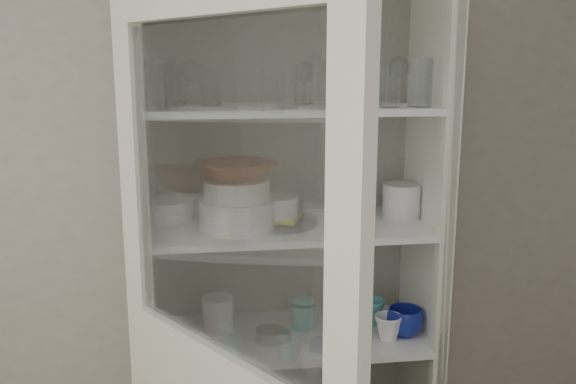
# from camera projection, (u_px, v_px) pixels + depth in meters

# --- Properties ---
(wall_back) EXTENTS (3.60, 0.02, 2.60)m
(wall_back) POSITION_uv_depth(u_px,v_px,m) (227.00, 200.00, 2.26)
(wall_back) COLOR gray
(wall_back) RESTS_ON ground
(pantry_cabinet) EXTENTS (1.00, 0.45, 2.10)m
(pantry_cabinet) POSITION_uv_depth(u_px,v_px,m) (286.00, 304.00, 2.21)
(pantry_cabinet) COLOR silver
(pantry_cabinet) RESTS_ON floor
(tumbler_0) EXTENTS (0.08, 0.08, 0.14)m
(tumbler_0) POSITION_uv_depth(u_px,v_px,m) (156.00, 85.00, 1.78)
(tumbler_0) COLOR silver
(tumbler_0) RESTS_ON shelf_glass
(tumbler_1) EXTENTS (0.08, 0.08, 0.13)m
(tumbler_1) POSITION_uv_depth(u_px,v_px,m) (167.00, 87.00, 1.78)
(tumbler_1) COLOR silver
(tumbler_1) RESTS_ON shelf_glass
(tumbler_2) EXTENTS (0.08, 0.08, 0.13)m
(tumbler_2) POSITION_uv_depth(u_px,v_px,m) (287.00, 86.00, 1.87)
(tumbler_2) COLOR silver
(tumbler_2) RESTS_ON shelf_glass
(tumbler_3) EXTENTS (0.08, 0.08, 0.14)m
(tumbler_3) POSITION_uv_depth(u_px,v_px,m) (339.00, 85.00, 1.85)
(tumbler_3) COLOR silver
(tumbler_3) RESTS_ON shelf_glass
(tumbler_4) EXTENTS (0.08, 0.08, 0.14)m
(tumbler_4) POSITION_uv_depth(u_px,v_px,m) (338.00, 84.00, 1.86)
(tumbler_4) COLOR silver
(tumbler_4) RESTS_ON shelf_glass
(tumbler_5) EXTENTS (0.07, 0.07, 0.13)m
(tumbler_5) POSITION_uv_depth(u_px,v_px,m) (390.00, 87.00, 1.90)
(tumbler_5) COLOR silver
(tumbler_5) RESTS_ON shelf_glass
(tumbler_6) EXTENTS (0.08, 0.08, 0.15)m
(tumbler_6) POSITION_uv_depth(u_px,v_px,m) (420.00, 82.00, 1.91)
(tumbler_6) COLOR silver
(tumbler_6) RESTS_ON shelf_glass
(tumbler_7) EXTENTS (0.10, 0.10, 0.15)m
(tumbler_7) POSITION_uv_depth(u_px,v_px,m) (165.00, 82.00, 1.94)
(tumbler_7) COLOR silver
(tumbler_7) RESTS_ON shelf_glass
(tumbler_8) EXTENTS (0.08, 0.08, 0.14)m
(tumbler_8) POSITION_uv_depth(u_px,v_px,m) (175.00, 85.00, 1.92)
(tumbler_8) COLOR silver
(tumbler_8) RESTS_ON shelf_glass
(tumbler_9) EXTENTS (0.07, 0.07, 0.13)m
(tumbler_9) POSITION_uv_depth(u_px,v_px,m) (211.00, 85.00, 1.95)
(tumbler_9) COLOR silver
(tumbler_9) RESTS_ON shelf_glass
(goblet_0) EXTENTS (0.07, 0.07, 0.16)m
(goblet_0) POSITION_uv_depth(u_px,v_px,m) (191.00, 81.00, 2.03)
(goblet_0) COLOR silver
(goblet_0) RESTS_ON shelf_glass
(goblet_1) EXTENTS (0.07, 0.07, 0.16)m
(goblet_1) POSITION_uv_depth(u_px,v_px,m) (305.00, 80.00, 2.05)
(goblet_1) COLOR silver
(goblet_1) RESTS_ON shelf_glass
(goblet_2) EXTENTS (0.07, 0.07, 0.15)m
(goblet_2) POSITION_uv_depth(u_px,v_px,m) (305.00, 81.00, 2.07)
(goblet_2) COLOR silver
(goblet_2) RESTS_ON shelf_glass
(goblet_3) EXTENTS (0.08, 0.08, 0.17)m
(goblet_3) POSITION_uv_depth(u_px,v_px,m) (399.00, 77.00, 2.14)
(goblet_3) COLOR silver
(goblet_3) RESTS_ON shelf_glass
(plate_stack_front) EXTENTS (0.25, 0.25, 0.10)m
(plate_stack_front) POSITION_uv_depth(u_px,v_px,m) (237.00, 214.00, 2.00)
(plate_stack_front) COLOR white
(plate_stack_front) RESTS_ON shelf_plates
(plate_stack_back) EXTENTS (0.19, 0.19, 0.07)m
(plate_stack_back) POSITION_uv_depth(u_px,v_px,m) (168.00, 209.00, 2.13)
(plate_stack_back) COLOR white
(plate_stack_back) RESTS_ON shelf_plates
(cream_bowl) EXTENTS (0.28, 0.28, 0.07)m
(cream_bowl) POSITION_uv_depth(u_px,v_px,m) (237.00, 190.00, 1.98)
(cream_bowl) COLOR silver
(cream_bowl) RESTS_ON plate_stack_front
(terracotta_bowl) EXTENTS (0.31, 0.31, 0.06)m
(terracotta_bowl) POSITION_uv_depth(u_px,v_px,m) (236.00, 170.00, 1.97)
(terracotta_bowl) COLOR maroon
(terracotta_bowl) RESTS_ON cream_bowl
(glass_platter) EXTENTS (0.37, 0.37, 0.02)m
(glass_platter) POSITION_uv_depth(u_px,v_px,m) (276.00, 221.00, 2.08)
(glass_platter) COLOR silver
(glass_platter) RESTS_ON shelf_plates
(yellow_trivet) EXTENTS (0.20, 0.20, 0.01)m
(yellow_trivet) POSITION_uv_depth(u_px,v_px,m) (276.00, 217.00, 2.08)
(yellow_trivet) COLOR yellow
(yellow_trivet) RESTS_ON glass_platter
(white_ramekin) EXTENTS (0.16, 0.16, 0.07)m
(white_ramekin) POSITION_uv_depth(u_px,v_px,m) (276.00, 206.00, 2.07)
(white_ramekin) COLOR white
(white_ramekin) RESTS_ON yellow_trivet
(grey_bowl_stack) EXTENTS (0.13, 0.13, 0.12)m
(grey_bowl_stack) POSITION_uv_depth(u_px,v_px,m) (402.00, 201.00, 2.15)
(grey_bowl_stack) COLOR silver
(grey_bowl_stack) RESTS_ON shelf_plates
(mug_blue) EXTENTS (0.14, 0.14, 0.10)m
(mug_blue) POSITION_uv_depth(u_px,v_px,m) (405.00, 322.00, 2.13)
(mug_blue) COLOR navy
(mug_blue) RESTS_ON shelf_mugs
(mug_teal) EXTENTS (0.13, 0.13, 0.09)m
(mug_teal) POSITION_uv_depth(u_px,v_px,m) (371.00, 311.00, 2.23)
(mug_teal) COLOR teal
(mug_teal) RESTS_ON shelf_mugs
(mug_white) EXTENTS (0.11, 0.11, 0.09)m
(mug_white) POSITION_uv_depth(u_px,v_px,m) (388.00, 327.00, 2.10)
(mug_white) COLOR white
(mug_white) RESTS_ON shelf_mugs
(teal_jar) EXTENTS (0.09, 0.09, 0.10)m
(teal_jar) POSITION_uv_depth(u_px,v_px,m) (303.00, 314.00, 2.19)
(teal_jar) COLOR teal
(teal_jar) RESTS_ON shelf_mugs
(measuring_cups) EXTENTS (0.10, 0.10, 0.04)m
(measuring_cups) POSITION_uv_depth(u_px,v_px,m) (271.00, 335.00, 2.09)
(measuring_cups) COLOR #A6A7B4
(measuring_cups) RESTS_ON shelf_mugs
(white_canister) EXTENTS (0.12, 0.12, 0.13)m
(white_canister) POSITION_uv_depth(u_px,v_px,m) (218.00, 315.00, 2.15)
(white_canister) COLOR white
(white_canister) RESTS_ON shelf_mugs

